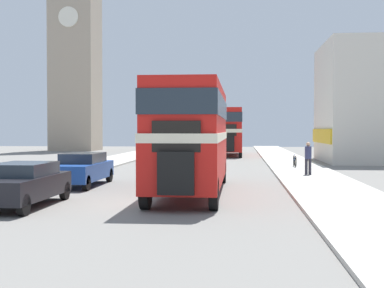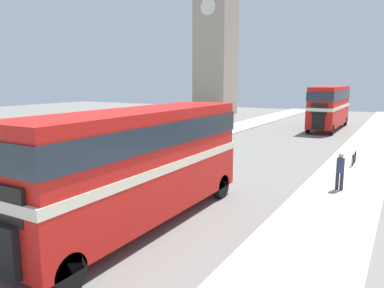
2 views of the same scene
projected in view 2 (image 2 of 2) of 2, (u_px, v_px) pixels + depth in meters
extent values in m
plane|color=slate|center=(41.00, 253.00, 11.03)|extent=(120.00, 120.00, 0.00)
cube|color=red|center=(142.00, 190.00, 12.98)|extent=(2.39, 10.25, 1.58)
cube|color=beige|center=(141.00, 164.00, 12.83)|extent=(2.41, 10.30, 0.29)
cube|color=red|center=(141.00, 135.00, 12.66)|extent=(2.34, 10.05, 1.72)
cube|color=#232D38|center=(141.00, 132.00, 12.64)|extent=(2.41, 10.15, 0.77)
cube|color=black|center=(2.00, 251.00, 8.52)|extent=(1.07, 0.20, 1.26)
cube|color=black|center=(4.00, 204.00, 8.47)|extent=(1.43, 0.12, 0.92)
cylinder|color=black|center=(12.00, 253.00, 9.94)|extent=(0.28, 1.03, 1.03)
cylinder|color=black|center=(68.00, 273.00, 8.91)|extent=(0.28, 1.03, 1.03)
cylinder|color=black|center=(180.00, 180.00, 17.22)|extent=(0.28, 1.03, 1.03)
cylinder|color=black|center=(221.00, 186.00, 16.19)|extent=(0.28, 1.03, 1.03)
cube|color=red|center=(329.00, 116.00, 38.94)|extent=(2.44, 10.50, 1.73)
cube|color=beige|center=(329.00, 107.00, 38.77)|extent=(2.46, 10.55, 0.31)
cube|color=red|center=(330.00, 96.00, 38.58)|extent=(2.39, 10.29, 1.89)
cube|color=#232D38|center=(330.00, 95.00, 38.57)|extent=(2.46, 10.39, 0.85)
cube|color=black|center=(318.00, 122.00, 34.38)|extent=(1.10, 0.20, 1.38)
cube|color=black|center=(319.00, 109.00, 34.31)|extent=(1.46, 0.12, 1.01)
cylinder|color=black|center=(308.00, 128.00, 35.82)|extent=(0.28, 1.03, 1.03)
cylinder|color=black|center=(332.00, 130.00, 34.76)|extent=(0.28, 1.03, 1.03)
cylinder|color=black|center=(325.00, 120.00, 43.31)|extent=(0.28, 1.03, 1.03)
cylinder|color=black|center=(345.00, 121.00, 42.25)|extent=(0.28, 1.03, 1.03)
cylinder|color=black|center=(6.00, 215.00, 13.26)|extent=(0.20, 0.64, 0.64)
cube|color=#1E479E|center=(85.00, 175.00, 17.50)|extent=(1.69, 4.68, 0.72)
cube|color=#232D38|center=(88.00, 163.00, 17.56)|extent=(1.48, 2.44, 0.43)
cylinder|color=black|center=(41.00, 190.00, 16.30)|extent=(0.20, 0.64, 0.64)
cylinder|color=black|center=(65.00, 195.00, 15.57)|extent=(0.20, 0.64, 0.64)
cylinder|color=black|center=(102.00, 172.00, 19.54)|extent=(0.20, 0.64, 0.64)
cylinder|color=black|center=(124.00, 175.00, 18.81)|extent=(0.20, 0.64, 0.64)
cylinder|color=#282833|center=(337.00, 181.00, 17.01)|extent=(0.15, 0.15, 0.82)
cylinder|color=#282833|center=(342.00, 181.00, 16.92)|extent=(0.15, 0.15, 0.82)
cylinder|color=navy|center=(340.00, 165.00, 16.84)|extent=(0.34, 0.34, 0.65)
sphere|color=tan|center=(341.00, 156.00, 16.77)|extent=(0.22, 0.22, 0.22)
torus|color=black|center=(353.00, 160.00, 21.69)|extent=(0.05, 0.71, 0.71)
torus|color=black|center=(355.00, 157.00, 22.58)|extent=(0.05, 0.71, 0.71)
cylinder|color=#234C93|center=(354.00, 156.00, 22.11)|extent=(0.04, 1.06, 0.34)
cylinder|color=#234C93|center=(355.00, 154.00, 22.42)|extent=(0.04, 0.04, 0.43)
cube|color=tan|center=(216.00, 51.00, 55.52)|extent=(5.10, 5.10, 18.59)
cylinder|color=silver|center=(208.00, 7.00, 52.29)|extent=(2.30, 0.10, 2.30)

